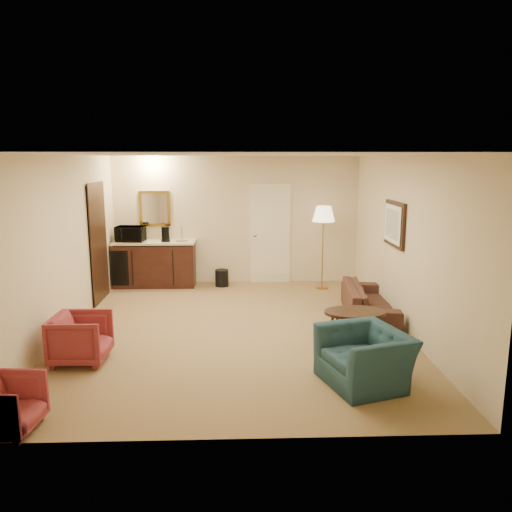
{
  "coord_description": "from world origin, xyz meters",
  "views": [
    {
      "loc": [
        0.05,
        -7.2,
        2.55
      ],
      "look_at": [
        0.32,
        0.5,
        1.04
      ],
      "focal_mm": 35.0,
      "sensor_mm": 36.0,
      "label": 1
    }
  ],
  "objects_px": {
    "coffee_table": "(354,328)",
    "waste_bin": "(222,278)",
    "rose_chair_far": "(5,403)",
    "microwave": "(130,232)",
    "sofa": "(369,297)",
    "rose_chair_near": "(81,336)",
    "coffee_maker": "(166,234)",
    "floor_lamp": "(323,248)",
    "wetbar_cabinet": "(155,264)",
    "teal_armchair": "(365,349)"
  },
  "relations": [
    {
      "from": "wetbar_cabinet",
      "to": "floor_lamp",
      "type": "xyz_separation_m",
      "value": [
        3.35,
        -0.32,
        0.37
      ]
    },
    {
      "from": "coffee_table",
      "to": "coffee_maker",
      "type": "bearing_deg",
      "value": 132.41
    },
    {
      "from": "wetbar_cabinet",
      "to": "sofa",
      "type": "bearing_deg",
      "value": -30.29
    },
    {
      "from": "rose_chair_far",
      "to": "waste_bin",
      "type": "bearing_deg",
      "value": -13.58
    },
    {
      "from": "coffee_table",
      "to": "floor_lamp",
      "type": "height_order",
      "value": "floor_lamp"
    },
    {
      "from": "coffee_table",
      "to": "waste_bin",
      "type": "distance_m",
      "value": 3.85
    },
    {
      "from": "teal_armchair",
      "to": "microwave",
      "type": "bearing_deg",
      "value": -160.09
    },
    {
      "from": "teal_armchair",
      "to": "floor_lamp",
      "type": "relative_size",
      "value": 0.59
    },
    {
      "from": "sofa",
      "to": "floor_lamp",
      "type": "height_order",
      "value": "floor_lamp"
    },
    {
      "from": "microwave",
      "to": "sofa",
      "type": "bearing_deg",
      "value": -22.11
    },
    {
      "from": "waste_bin",
      "to": "coffee_maker",
      "type": "relative_size",
      "value": 1.15
    },
    {
      "from": "coffee_table",
      "to": "waste_bin",
      "type": "xyz_separation_m",
      "value": [
        -1.94,
        3.32,
        -0.08
      ]
    },
    {
      "from": "rose_chair_near",
      "to": "rose_chair_far",
      "type": "relative_size",
      "value": 1.16
    },
    {
      "from": "coffee_table",
      "to": "microwave",
      "type": "xyz_separation_m",
      "value": [
        -3.75,
        3.39,
        0.86
      ]
    },
    {
      "from": "coffee_table",
      "to": "floor_lamp",
      "type": "xyz_separation_m",
      "value": [
        0.06,
        3.07,
        0.58
      ]
    },
    {
      "from": "rose_chair_far",
      "to": "floor_lamp",
      "type": "xyz_separation_m",
      "value": [
        3.85,
        5.2,
        0.53
      ]
    },
    {
      "from": "wetbar_cabinet",
      "to": "sofa",
      "type": "relative_size",
      "value": 0.89
    },
    {
      "from": "wetbar_cabinet",
      "to": "rose_chair_far",
      "type": "xyz_separation_m",
      "value": [
        -0.5,
        -5.52,
        -0.16
      ]
    },
    {
      "from": "floor_lamp",
      "to": "microwave",
      "type": "xyz_separation_m",
      "value": [
        -3.81,
        0.32,
        0.28
      ]
    },
    {
      "from": "waste_bin",
      "to": "rose_chair_near",
      "type": "bearing_deg",
      "value": -113.67
    },
    {
      "from": "coffee_maker",
      "to": "rose_chair_near",
      "type": "bearing_deg",
      "value": -113.15
    },
    {
      "from": "wetbar_cabinet",
      "to": "sofa",
      "type": "height_order",
      "value": "wetbar_cabinet"
    },
    {
      "from": "rose_chair_far",
      "to": "sofa",
      "type": "bearing_deg",
      "value": -47.32
    },
    {
      "from": "sofa",
      "to": "rose_chair_near",
      "type": "height_order",
      "value": "sofa"
    },
    {
      "from": "rose_chair_near",
      "to": "microwave",
      "type": "distance_m",
      "value": 3.93
    },
    {
      "from": "teal_armchair",
      "to": "microwave",
      "type": "xyz_separation_m",
      "value": [
        -3.59,
        4.6,
        0.68
      ]
    },
    {
      "from": "rose_chair_near",
      "to": "coffee_maker",
      "type": "xyz_separation_m",
      "value": [
        0.55,
        3.81,
        0.72
      ]
    },
    {
      "from": "wetbar_cabinet",
      "to": "rose_chair_far",
      "type": "height_order",
      "value": "wetbar_cabinet"
    },
    {
      "from": "wetbar_cabinet",
      "to": "coffee_maker",
      "type": "relative_size",
      "value": 5.57
    },
    {
      "from": "coffee_maker",
      "to": "floor_lamp",
      "type": "bearing_deg",
      "value": -20.0
    },
    {
      "from": "rose_chair_near",
      "to": "coffee_table",
      "type": "xyz_separation_m",
      "value": [
        3.6,
        0.47,
        -0.1
      ]
    },
    {
      "from": "sofa",
      "to": "microwave",
      "type": "distance_m",
      "value": 4.86
    },
    {
      "from": "coffee_table",
      "to": "floor_lamp",
      "type": "distance_m",
      "value": 3.12
    },
    {
      "from": "coffee_table",
      "to": "waste_bin",
      "type": "relative_size",
      "value": 2.51
    },
    {
      "from": "teal_armchair",
      "to": "sofa",
      "type": "bearing_deg",
      "value": 146.21
    },
    {
      "from": "teal_armchair",
      "to": "floor_lamp",
      "type": "distance_m",
      "value": 4.31
    },
    {
      "from": "wetbar_cabinet",
      "to": "floor_lamp",
      "type": "relative_size",
      "value": 0.99
    },
    {
      "from": "rose_chair_near",
      "to": "microwave",
      "type": "xyz_separation_m",
      "value": [
        -0.15,
        3.86,
        0.76
      ]
    },
    {
      "from": "wetbar_cabinet",
      "to": "waste_bin",
      "type": "relative_size",
      "value": 4.85
    },
    {
      "from": "teal_armchair",
      "to": "waste_bin",
      "type": "xyz_separation_m",
      "value": [
        -1.78,
        4.53,
        -0.25
      ]
    },
    {
      "from": "microwave",
      "to": "wetbar_cabinet",
      "type": "bearing_deg",
      "value": 5.3
    },
    {
      "from": "teal_armchair",
      "to": "rose_chair_near",
      "type": "xyz_separation_m",
      "value": [
        -3.44,
        0.75,
        -0.08
      ]
    },
    {
      "from": "rose_chair_far",
      "to": "microwave",
      "type": "bearing_deg",
      "value": 4.76
    },
    {
      "from": "teal_armchair",
      "to": "coffee_table",
      "type": "relative_size",
      "value": 1.14
    },
    {
      "from": "microwave",
      "to": "rose_chair_far",
      "type": "bearing_deg",
      "value": -84.99
    },
    {
      "from": "teal_armchair",
      "to": "coffee_maker",
      "type": "bearing_deg",
      "value": -165.68
    },
    {
      "from": "wetbar_cabinet",
      "to": "teal_armchair",
      "type": "relative_size",
      "value": 1.69
    },
    {
      "from": "rose_chair_near",
      "to": "coffee_maker",
      "type": "distance_m",
      "value": 3.92
    },
    {
      "from": "sofa",
      "to": "microwave",
      "type": "bearing_deg",
      "value": 68.48
    },
    {
      "from": "sofa",
      "to": "microwave",
      "type": "relative_size",
      "value": 3.34
    }
  ]
}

